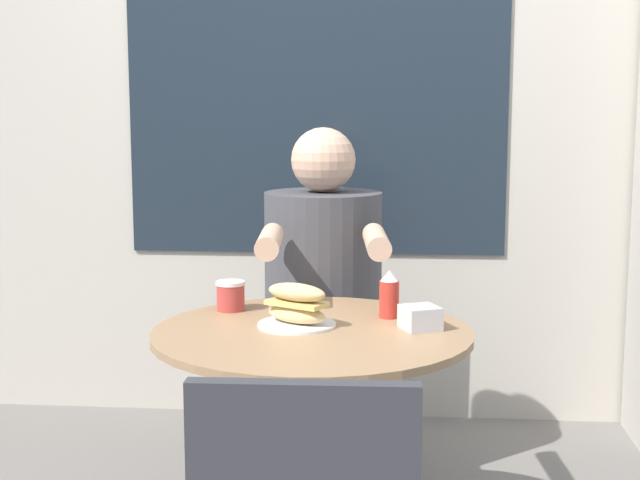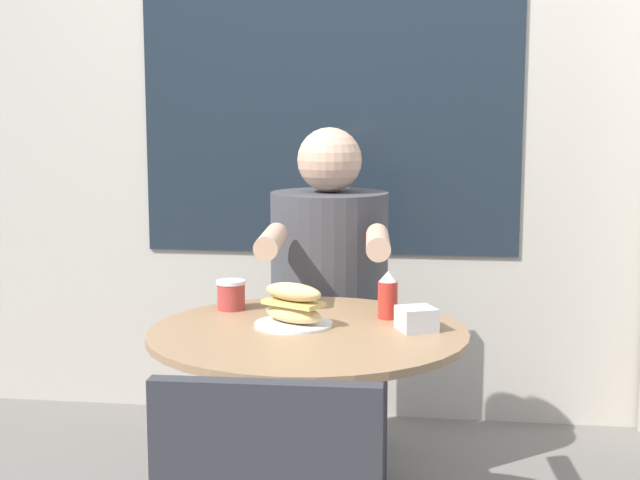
# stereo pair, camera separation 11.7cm
# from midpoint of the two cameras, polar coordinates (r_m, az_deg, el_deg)

# --- Properties ---
(storefront_wall) EXTENTS (8.00, 0.09, 2.80)m
(storefront_wall) POSITION_cam_midpoint_polar(r_m,az_deg,el_deg) (3.63, 3.48, 10.44)
(storefront_wall) COLOR beige
(storefront_wall) RESTS_ON ground_plane
(cafe_table) EXTENTS (0.82, 0.82, 0.71)m
(cafe_table) POSITION_cam_midpoint_polar(r_m,az_deg,el_deg) (2.35, 0.68, -10.07)
(cafe_table) COLOR #997551
(cafe_table) RESTS_ON ground_plane
(diner_chair) EXTENTS (0.41, 0.41, 0.87)m
(diner_chair) POSITION_cam_midpoint_polar(r_m,az_deg,el_deg) (3.28, 2.18, -4.81)
(diner_chair) COLOR #333338
(diner_chair) RESTS_ON ground_plane
(seated_diner) EXTENTS (0.42, 0.71, 1.21)m
(seated_diner) POSITION_cam_midpoint_polar(r_m,az_deg,el_deg) (2.94, 1.71, -6.39)
(seated_diner) COLOR #424247
(seated_diner) RESTS_ON ground_plane
(sandwich_on_plate) EXTENTS (0.21, 0.21, 0.11)m
(sandwich_on_plate) POSITION_cam_midpoint_polar(r_m,az_deg,el_deg) (2.33, -0.27, -4.34)
(sandwich_on_plate) COLOR white
(sandwich_on_plate) RESTS_ON cafe_table
(drink_cup) EXTENTS (0.08, 0.08, 0.08)m
(drink_cup) POSITION_cam_midpoint_polar(r_m,az_deg,el_deg) (2.52, -4.39, -3.52)
(drink_cup) COLOR #B73D38
(drink_cup) RESTS_ON cafe_table
(napkin_box) EXTENTS (0.12, 0.12, 0.06)m
(napkin_box) POSITION_cam_midpoint_polar(r_m,az_deg,el_deg) (2.30, 7.65, -5.03)
(napkin_box) COLOR silver
(napkin_box) RESTS_ON cafe_table
(condiment_bottle) EXTENTS (0.05, 0.05, 0.13)m
(condiment_bottle) POSITION_cam_midpoint_polar(r_m,az_deg,el_deg) (2.42, 5.75, -3.56)
(condiment_bottle) COLOR red
(condiment_bottle) RESTS_ON cafe_table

